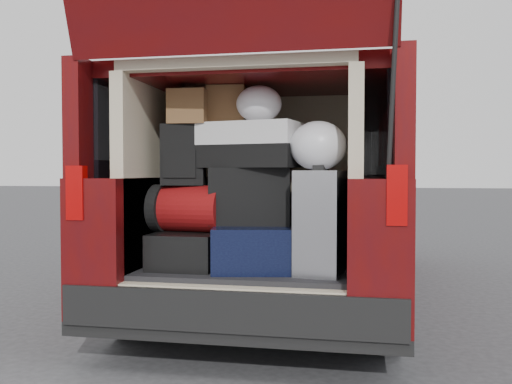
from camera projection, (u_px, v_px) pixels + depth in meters
ground at (241, 364)px, 3.20m from camera, size 80.00×80.00×0.00m
minivan at (284, 197)px, 4.99m from camera, size 1.90×5.35×2.77m
load_floor at (250, 307)px, 3.46m from camera, size 1.24×1.05×0.55m
black_hardshell at (190, 249)px, 3.37m from camera, size 0.39×0.54×0.22m
navy_hardshell at (255, 246)px, 3.31m from camera, size 0.59×0.68×0.26m
silver_roller at (321, 222)px, 3.13m from camera, size 0.29×0.42×0.59m
red_duffel at (189, 208)px, 3.37m from camera, size 0.47×0.34×0.29m
black_soft_case at (251, 196)px, 3.33m from camera, size 0.51×0.34×0.35m
backpack at (183, 155)px, 3.37m from camera, size 0.29×0.20×0.38m
twotone_duffel at (249, 145)px, 3.32m from camera, size 0.67×0.44×0.28m
grocery_sack_lower at (189, 107)px, 3.35m from camera, size 0.24×0.20×0.21m
grocery_sack_upper at (227, 106)px, 3.44m from camera, size 0.26×0.22×0.24m
plastic_bag_center at (259, 104)px, 3.29m from camera, size 0.29×0.27×0.22m
plastic_bag_right at (318, 146)px, 3.12m from camera, size 0.34×0.32×0.29m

